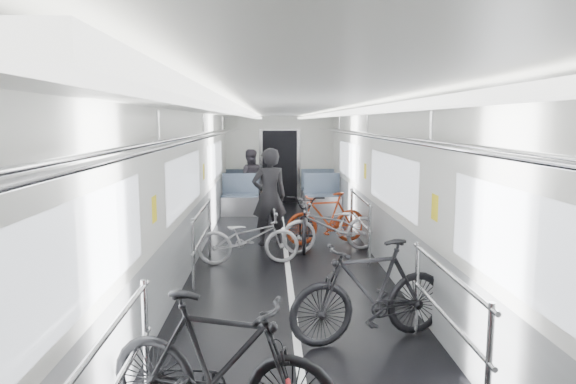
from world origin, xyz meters
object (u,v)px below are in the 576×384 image
bike_right_near (370,291)px  bike_right_mid (331,226)px  bike_right_far (326,218)px  person_standing (269,197)px  person_seated (250,179)px  bike_left_mid (220,365)px  bike_aisle (306,219)px  bike_left_far (248,238)px

bike_right_near → bike_right_mid: size_ratio=1.00×
bike_right_mid → bike_right_far: 0.63m
bike_right_near → bike_right_mid: bearing=163.8°
bike_right_far → person_standing: size_ratio=0.89×
bike_right_mid → bike_right_near: bearing=-14.2°
bike_right_near → person_seated: size_ratio=1.14×
bike_left_mid → bike_right_near: bearing=-23.0°
person_seated → bike_right_near: bearing=98.0°
bike_right_far → person_standing: person_standing is taller
bike_left_mid → bike_right_near: (1.39, 1.56, 0.00)m
bike_left_mid → bike_aisle: 5.77m
bike_left_far → bike_right_near: (1.37, -2.94, 0.10)m
person_standing → bike_right_far: bearing=167.0°
bike_right_near → bike_right_far: 4.26m
bike_left_far → bike_aisle: bearing=-45.8°
bike_right_mid → bike_aisle: size_ratio=0.94×
bike_left_far → person_seated: person_seated is taller
bike_aisle → person_seated: (-1.18, 4.11, 0.28)m
bike_left_mid → person_standing: person_standing is taller
person_standing → bike_right_mid: bearing=135.8°
bike_left_far → bike_right_mid: 1.56m
bike_right_far → bike_right_near: bearing=-16.9°
bike_right_far → person_seated: bearing=-175.3°
bike_right_far → bike_aisle: bearing=-85.9°
bike_left_far → bike_right_mid: (1.40, 0.69, 0.04)m
bike_right_far → person_seated: (-1.56, 3.97, 0.30)m
bike_left_far → bike_right_near: bike_right_near is taller
bike_left_far → bike_right_near: bearing=-160.3°
bike_right_mid → person_standing: 1.30m
bike_aisle → person_seated: person_seated is taller
bike_left_mid → bike_left_far: size_ratio=1.09×
bike_right_far → bike_left_far: bearing=-63.2°
person_standing → bike_left_mid: bearing=71.1°
bike_right_mid → bike_aisle: 0.63m
bike_aisle → bike_right_far: bearing=26.2°
bike_left_mid → bike_aisle: size_ratio=0.94×
bike_left_far → bike_right_near: size_ratio=0.92×
bike_right_near → bike_aisle: (-0.37, 4.11, -0.04)m
bike_right_mid → bike_right_far: bike_right_far is taller
bike_right_far → person_seated: 4.28m
bike_left_mid → bike_left_far: bike_left_mid is taller
bike_right_far → bike_aisle: 0.41m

